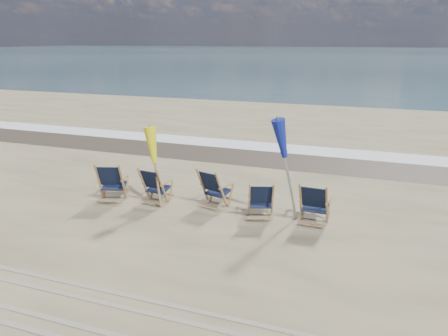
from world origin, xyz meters
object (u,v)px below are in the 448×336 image
object	(u,v)px
beach_chair_0	(122,183)
beach_chair_3	(273,201)
umbrella_yellow	(155,149)
umbrella_blue	(290,141)
beach_chair_2	(221,191)
beach_chair_4	(327,206)
beach_chair_1	(162,187)

from	to	relation	value
beach_chair_0	beach_chair_3	distance (m)	3.75
umbrella_yellow	umbrella_blue	distance (m)	3.17
beach_chair_0	beach_chair_2	distance (m)	2.48
beach_chair_3	beach_chair_4	distance (m)	1.18
beach_chair_4	umbrella_blue	size ratio (longest dim) A/B	0.42
beach_chair_2	umbrella_yellow	size ratio (longest dim) A/B	0.51
beach_chair_0	beach_chair_2	world-z (taller)	beach_chair_0
umbrella_blue	beach_chair_0	bearing A→B (deg)	-175.90
umbrella_yellow	beach_chair_0	bearing A→B (deg)	-175.41
beach_chair_1	beach_chair_4	world-z (taller)	beach_chair_4
beach_chair_3	umbrella_yellow	world-z (taller)	umbrella_yellow
beach_chair_0	umbrella_yellow	world-z (taller)	umbrella_yellow
beach_chair_0	umbrella_yellow	distance (m)	1.28
beach_chair_3	umbrella_yellow	distance (m)	3.00
beach_chair_1	beach_chair_2	size ratio (longest dim) A/B	0.97
beach_chair_2	beach_chair_3	world-z (taller)	beach_chair_2
beach_chair_1	beach_chair_3	size ratio (longest dim) A/B	1.05
beach_chair_0	beach_chair_2	size ratio (longest dim) A/B	1.05
beach_chair_3	beach_chair_4	size ratio (longest dim) A/B	0.92
beach_chair_2	beach_chair_4	size ratio (longest dim) A/B	1.00
beach_chair_1	beach_chair_3	distance (m)	2.72
beach_chair_2	umbrella_blue	distance (m)	2.06
beach_chair_0	beach_chair_4	size ratio (longest dim) A/B	1.05
beach_chair_2	beach_chair_3	size ratio (longest dim) A/B	1.09
beach_chair_0	beach_chair_3	xyz separation A→B (m)	(3.74, 0.18, -0.06)
beach_chair_4	beach_chair_2	bearing A→B (deg)	-1.52
beach_chair_0	umbrella_blue	size ratio (longest dim) A/B	0.45
beach_chair_0	umbrella_blue	xyz separation A→B (m)	(4.04, 0.29, 1.29)
umbrella_blue	beach_chair_3	bearing A→B (deg)	-160.82
umbrella_yellow	beach_chair_3	bearing A→B (deg)	2.26
beach_chair_2	beach_chair_3	bearing A→B (deg)	-170.95
beach_chair_3	beach_chair_0	bearing A→B (deg)	-15.21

